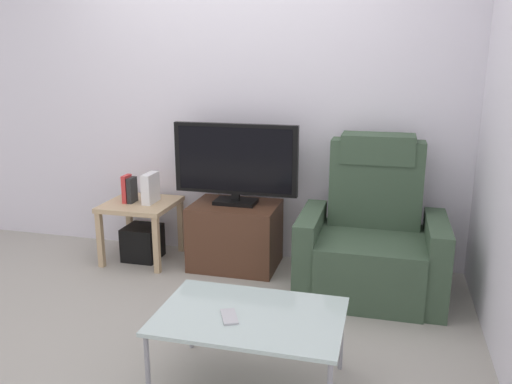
% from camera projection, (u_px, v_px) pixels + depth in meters
% --- Properties ---
extents(ground_plane, '(6.40, 6.40, 0.00)m').
position_uv_depth(ground_plane, '(183.00, 311.00, 3.37)').
color(ground_plane, '#9E998E').
extents(wall_back, '(6.40, 0.06, 2.60)m').
position_uv_depth(wall_back, '(231.00, 96.00, 4.10)').
color(wall_back, silver).
rests_on(wall_back, ground).
extents(tv_stand, '(0.66, 0.49, 0.50)m').
position_uv_depth(tv_stand, '(235.00, 235.00, 4.05)').
color(tv_stand, '#4C2D1E').
rests_on(tv_stand, ground).
extents(television, '(0.96, 0.20, 0.62)m').
position_uv_depth(television, '(235.00, 162.00, 3.92)').
color(television, black).
rests_on(television, tv_stand).
extents(recliner_armchair, '(0.98, 0.78, 1.08)m').
position_uv_depth(recliner_armchair, '(372.00, 240.00, 3.59)').
color(recliner_armchair, '#384C38').
rests_on(recliner_armchair, ground).
extents(side_table, '(0.54, 0.54, 0.48)m').
position_uv_depth(side_table, '(141.00, 211.00, 4.15)').
color(side_table, tan).
rests_on(side_table, ground).
extents(subwoofer_box, '(0.27, 0.27, 0.27)m').
position_uv_depth(subwoofer_box, '(143.00, 243.00, 4.22)').
color(subwoofer_box, black).
rests_on(subwoofer_box, ground).
extents(book_leftmost, '(0.04, 0.12, 0.22)m').
position_uv_depth(book_leftmost, '(127.00, 189.00, 4.11)').
color(book_leftmost, red).
rests_on(book_leftmost, side_table).
extents(book_middle, '(0.04, 0.12, 0.20)m').
position_uv_depth(book_middle, '(132.00, 190.00, 4.10)').
color(book_middle, '#262626').
rests_on(book_middle, side_table).
extents(game_console, '(0.07, 0.20, 0.24)m').
position_uv_depth(game_console, '(150.00, 188.00, 4.09)').
color(game_console, white).
rests_on(game_console, side_table).
extents(coffee_table, '(0.90, 0.60, 0.40)m').
position_uv_depth(coffee_table, '(250.00, 319.00, 2.50)').
color(coffee_table, '#B2C6C1').
rests_on(coffee_table, ground).
extents(cell_phone, '(0.13, 0.17, 0.01)m').
position_uv_depth(cell_phone, '(229.00, 317.00, 2.46)').
color(cell_phone, '#B7B7BC').
rests_on(cell_phone, coffee_table).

